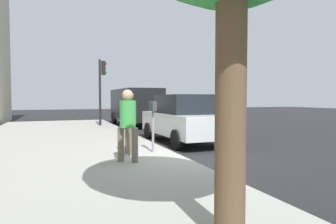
{
  "coord_description": "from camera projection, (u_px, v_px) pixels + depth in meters",
  "views": [
    {
      "loc": [
        -7.35,
        3.04,
        1.63
      ],
      "look_at": [
        0.67,
        0.07,
        1.25
      ],
      "focal_mm": 32.35,
      "sensor_mm": 36.0,
      "label": 1
    }
  ],
  "objects": [
    {
      "name": "parking_meter",
      "position": [
        153.0,
        115.0,
        8.32
      ],
      "size": [
        0.36,
        0.12,
        1.41
      ],
      "color": "gray",
      "rests_on": "sidewalk_slab"
    },
    {
      "name": "ground_plane",
      "position": [
        179.0,
        160.0,
        8.02
      ],
      "size": [
        80.0,
        80.0,
        0.0
      ],
      "primitive_type": "plane",
      "color": "#232326",
      "rests_on": "ground"
    },
    {
      "name": "traffic_signal",
      "position": [
        102.0,
        81.0,
        16.53
      ],
      "size": [
        0.24,
        0.44,
        3.6
      ],
      "color": "black",
      "rests_on": "sidewalk_slab"
    },
    {
      "name": "parked_sedan_near",
      "position": [
        184.0,
        119.0,
        11.08
      ],
      "size": [
        4.44,
        2.04,
        1.77
      ],
      "color": "silver",
      "rests_on": "ground_plane"
    },
    {
      "name": "sidewalk_slab",
      "position": [
        59.0,
        166.0,
        6.98
      ],
      "size": [
        28.0,
        6.0,
        0.15
      ],
      "primitive_type": "cube",
      "color": "#A8A59E",
      "rests_on": "ground_plane"
    },
    {
      "name": "parked_van_far",
      "position": [
        135.0,
        105.0,
        17.96
      ],
      "size": [
        5.21,
        2.14,
        2.18
      ],
      "color": "black",
      "rests_on": "ground_plane"
    },
    {
      "name": "pedestrian_bystander",
      "position": [
        128.0,
        120.0,
        7.04
      ],
      "size": [
        0.39,
        0.43,
        1.69
      ],
      "rotation": [
        0.0,
        0.0,
        -0.7
      ],
      "color": "#726656",
      "rests_on": "sidewalk_slab"
    },
    {
      "name": "pedestrian_at_meter",
      "position": [
        129.0,
        118.0,
        8.03
      ],
      "size": [
        0.51,
        0.36,
        1.67
      ],
      "rotation": [
        0.0,
        0.0,
        -1.51
      ],
      "color": "#726656",
      "rests_on": "sidewalk_slab"
    }
  ]
}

